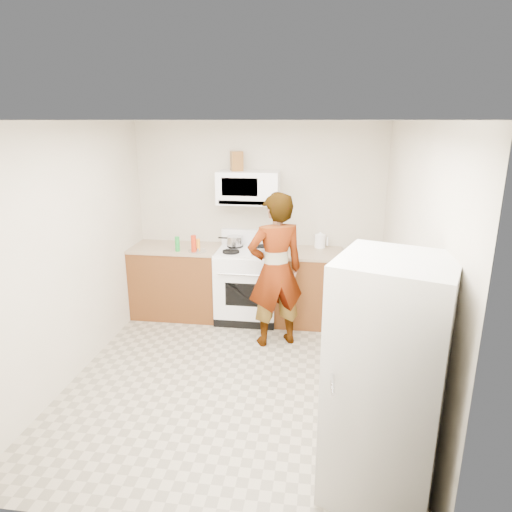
% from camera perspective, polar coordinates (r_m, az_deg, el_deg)
% --- Properties ---
extents(floor, '(3.60, 3.60, 0.00)m').
position_cam_1_polar(floor, '(4.77, -2.72, -15.04)').
color(floor, gray).
rests_on(floor, ground).
extents(back_wall, '(3.20, 0.02, 2.50)m').
position_cam_1_polar(back_wall, '(5.96, 0.30, 4.49)').
color(back_wall, beige).
rests_on(back_wall, floor).
extents(right_wall, '(0.02, 3.60, 2.50)m').
position_cam_1_polar(right_wall, '(4.25, 18.60, -1.38)').
color(right_wall, beige).
rests_on(right_wall, floor).
extents(cabinet_left, '(1.12, 0.62, 0.90)m').
position_cam_1_polar(cabinet_left, '(6.12, -9.80, -3.22)').
color(cabinet_left, brown).
rests_on(cabinet_left, floor).
extents(counter_left, '(1.14, 0.64, 0.03)m').
position_cam_1_polar(counter_left, '(5.98, -10.02, 1.00)').
color(counter_left, tan).
rests_on(counter_left, cabinet_left).
extents(cabinet_right, '(0.80, 0.62, 0.90)m').
position_cam_1_polar(cabinet_right, '(5.85, 6.52, -4.04)').
color(cabinet_right, brown).
rests_on(cabinet_right, floor).
extents(counter_right, '(0.82, 0.64, 0.03)m').
position_cam_1_polar(counter_right, '(5.70, 6.68, 0.36)').
color(counter_right, tan).
rests_on(counter_right, cabinet_right).
extents(gas_range, '(0.76, 0.65, 1.13)m').
position_cam_1_polar(gas_range, '(5.89, -1.08, -3.40)').
color(gas_range, white).
rests_on(gas_range, floor).
extents(microwave, '(0.76, 0.38, 0.40)m').
position_cam_1_polar(microwave, '(5.72, -0.94, 8.56)').
color(microwave, white).
rests_on(microwave, back_wall).
extents(person, '(0.76, 0.65, 1.77)m').
position_cam_1_polar(person, '(5.11, 2.45, -1.83)').
color(person, tan).
rests_on(person, floor).
extents(fridge, '(0.89, 0.89, 1.70)m').
position_cam_1_polar(fridge, '(3.22, 16.10, -14.94)').
color(fridge, silver).
rests_on(fridge, floor).
extents(kettle, '(0.18, 0.18, 0.17)m').
position_cam_1_polar(kettle, '(5.88, 8.01, 1.85)').
color(kettle, white).
rests_on(kettle, counter_right).
extents(jug, '(0.18, 0.18, 0.24)m').
position_cam_1_polar(jug, '(5.71, -2.43, 11.77)').
color(jug, brown).
rests_on(jug, microwave).
extents(saucepan, '(0.23, 0.23, 0.11)m').
position_cam_1_polar(saucepan, '(5.88, -2.65, 1.89)').
color(saucepan, '#B7B8BC').
rests_on(saucepan, gas_range).
extents(tray, '(0.27, 0.20, 0.05)m').
position_cam_1_polar(tray, '(5.56, 0.67, 0.48)').
color(tray, white).
rests_on(tray, gas_range).
extents(bottle_spray, '(0.07, 0.07, 0.21)m').
position_cam_1_polar(bottle_spray, '(5.66, -7.80, 1.52)').
color(bottle_spray, red).
rests_on(bottle_spray, counter_left).
extents(bottle_hot_sauce, '(0.05, 0.05, 0.15)m').
position_cam_1_polar(bottle_hot_sauce, '(5.72, -7.26, 1.39)').
color(bottle_hot_sauce, orange).
rests_on(bottle_hot_sauce, counter_left).
extents(bottle_green_cap, '(0.07, 0.07, 0.19)m').
position_cam_1_polar(bottle_green_cap, '(5.74, -9.80, 1.49)').
color(bottle_green_cap, '#198C2F').
rests_on(bottle_green_cap, counter_left).
extents(pot_lid, '(0.25, 0.25, 0.01)m').
position_cam_1_polar(pot_lid, '(5.72, -7.33, 0.63)').
color(pot_lid, silver).
rests_on(pot_lid, counter_left).
extents(broom, '(0.27, 0.13, 1.24)m').
position_cam_1_polar(broom, '(5.30, 15.54, -4.72)').
color(broom, white).
rests_on(broom, floor).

